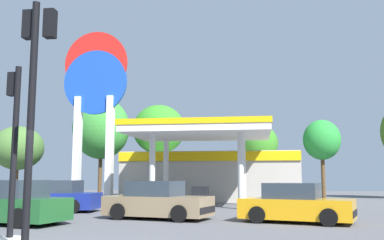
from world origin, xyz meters
name	(u,v)px	position (x,y,z in m)	size (l,w,h in m)	color
gas_station	(211,172)	(0.66, 22.26, 1.95)	(11.86, 13.61, 4.58)	#ADA89E
station_pole_sign	(95,93)	(-6.48, 18.13, 7.02)	(4.22, 0.56, 11.13)	white
car_0	(158,202)	(-0.04, 8.59, 0.67)	(4.42, 2.64, 1.48)	black
car_2	(296,205)	(5.21, 8.01, 0.64)	(4.27, 2.72, 1.42)	black
car_3	(55,197)	(-5.67, 11.41, 0.67)	(4.18, 1.98, 1.48)	black
car_5	(8,204)	(-4.80, 6.01, 0.69)	(4.54, 2.63, 1.53)	black
traffic_signal_1	(29,171)	(-0.33, -0.74, 1.74)	(0.83, 0.83, 5.01)	silver
traffic_signal_2	(12,189)	(-1.75, 1.07, 1.36)	(0.67, 0.69, 4.24)	silver
tree_0	(18,148)	(-15.73, 25.05, 4.00)	(4.16, 4.16, 5.82)	brown
tree_1	(101,128)	(-8.60, 25.12, 5.54)	(4.55, 4.55, 8.04)	brown
tree_2	(159,129)	(-4.09, 26.32, 5.51)	(4.26, 4.26, 7.52)	brown
tree_3	(259,144)	(4.05, 26.55, 4.26)	(2.95, 2.95, 5.76)	brown
tree_4	(322,140)	(9.00, 27.42, 4.55)	(2.95, 2.95, 6.18)	brown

